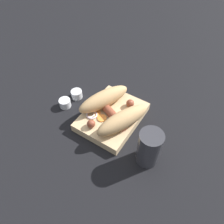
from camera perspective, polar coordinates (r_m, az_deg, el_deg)
ground_plane at (r=0.75m, az=0.00°, el=-1.97°), size 3.00×3.00×0.00m
food_tray at (r=0.74m, az=0.00°, el=-1.25°), size 0.22×0.17×0.03m
bread_roll at (r=0.70m, az=0.27°, el=0.80°), size 0.24×0.22×0.06m
sausage at (r=0.71m, az=-0.16°, el=-0.30°), size 0.17×0.15×0.03m
pickled_veggies at (r=0.72m, az=-4.70°, el=-0.76°), size 0.05×0.08×0.01m
condiment_cup_near at (r=0.82m, az=-9.19°, el=4.55°), size 0.04×0.04×0.03m
condiment_cup_far at (r=0.80m, az=-12.15°, el=2.22°), size 0.04×0.04×0.03m
drink_glass at (r=0.62m, az=9.66°, el=-9.21°), size 0.07×0.07×0.12m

